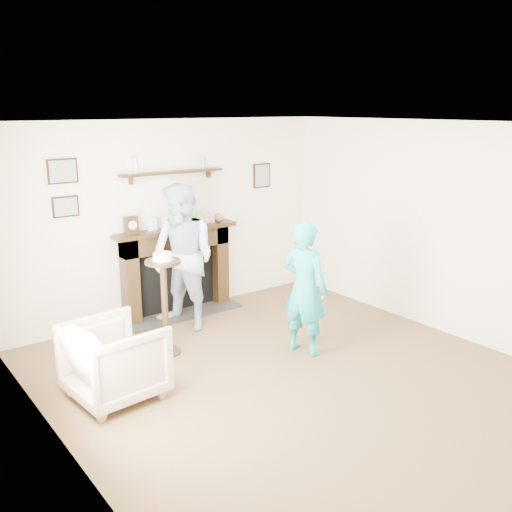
# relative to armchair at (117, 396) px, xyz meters

# --- Properties ---
(ground) EXTENTS (5.00, 5.00, 0.00)m
(ground) POSITION_rel_armchair_xyz_m (1.58, -0.77, 0.00)
(ground) COLOR brown
(ground) RESTS_ON ground
(room_shell) EXTENTS (4.54, 5.02, 2.52)m
(room_shell) POSITION_rel_armchair_xyz_m (1.58, -0.08, 1.62)
(room_shell) COLOR #F1E9CC
(room_shell) RESTS_ON ground
(armchair) EXTENTS (0.88, 0.86, 0.74)m
(armchair) POSITION_rel_armchair_xyz_m (0.00, 0.00, 0.00)
(armchair) COLOR tan
(armchair) RESTS_ON ground
(man) EXTENTS (0.91, 1.03, 1.78)m
(man) POSITION_rel_armchair_xyz_m (1.39, 1.13, 0.00)
(man) COLOR silver
(man) RESTS_ON ground
(woman) EXTENTS (0.50, 0.62, 1.48)m
(woman) POSITION_rel_armchair_xyz_m (2.07, -0.30, 0.00)
(woman) COLOR teal
(woman) RESTS_ON ground
(pedestal_table) EXTENTS (0.38, 0.38, 1.22)m
(pedestal_table) POSITION_rel_armchair_xyz_m (0.84, 0.59, 0.75)
(pedestal_table) COLOR black
(pedestal_table) RESTS_ON ground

